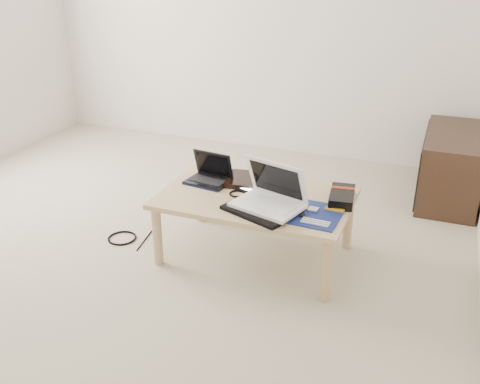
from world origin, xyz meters
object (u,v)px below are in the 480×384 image
at_px(gpu_box, 342,196).
at_px(white_laptop, 270,196).
at_px(netbook, 210,176).
at_px(coffee_table, 256,203).
at_px(media_cabinet, 450,166).

bearing_deg(gpu_box, white_laptop, -145.78).
distance_m(netbook, white_laptop, 0.51).
bearing_deg(coffee_table, gpu_box, 12.97).
distance_m(media_cabinet, netbook, 1.87).
xyz_separation_m(coffee_table, netbook, (-0.34, 0.09, 0.09)).
xyz_separation_m(netbook, gpu_box, (0.82, 0.02, -0.01)).
xyz_separation_m(coffee_table, media_cabinet, (1.05, 1.33, -0.10)).
height_order(coffee_table, gpu_box, gpu_box).
bearing_deg(media_cabinet, coffee_table, -128.22).
bearing_deg(white_laptop, netbook, 155.19).
relative_size(coffee_table, media_cabinet, 1.22).
bearing_deg(media_cabinet, netbook, -138.05).
bearing_deg(coffee_table, white_laptop, -44.42).
bearing_deg(netbook, media_cabinet, 41.95).
height_order(media_cabinet, netbook, netbook).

